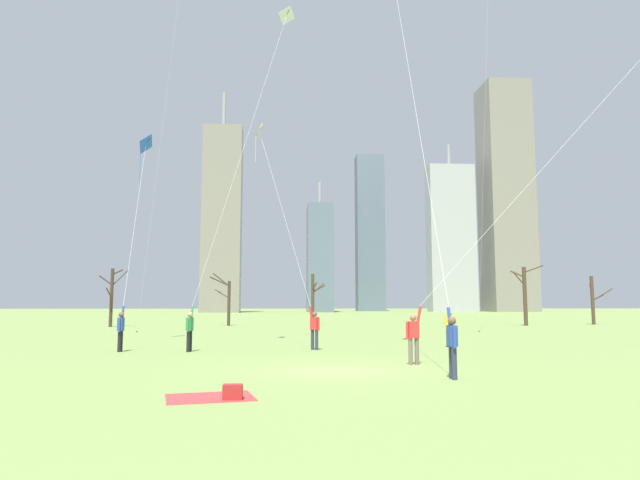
{
  "coord_description": "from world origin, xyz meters",
  "views": [
    {
      "loc": [
        -1.46,
        -16.81,
        1.97
      ],
      "look_at": [
        0.0,
        6.0,
        4.56
      ],
      "focal_mm": 31.47,
      "sensor_mm": 36.0,
      "label": 1
    }
  ],
  "objects_px": {
    "bystander_watching_nearby": "(450,327)",
    "bare_tree_leftmost": "(593,299)",
    "distant_kite_drifting_left_red": "(488,0)",
    "picnic_spot": "(223,394)",
    "kite_flyer_midfield_center_pink": "(460,279)",
    "kite_flyer_midfield_right_yellow": "(306,298)",
    "bare_tree_rightmost": "(227,300)",
    "distant_kite_low_near_trees_teal": "(177,12)",
    "bare_tree_left_of_center": "(313,298)",
    "kite_flyer_foreground_left_purple": "(432,215)",
    "bare_tree_far_right_edge": "(112,294)",
    "kite_flyer_foreground_right_white": "(209,267)",
    "kite_flyer_midfield_left_blue": "(127,286)",
    "bare_tree_right_of_center": "(525,294)"
  },
  "relations": [
    {
      "from": "bare_tree_right_of_center",
      "to": "distant_kite_low_near_trees_teal",
      "type": "bearing_deg",
      "value": -155.52
    },
    {
      "from": "bystander_watching_nearby",
      "to": "kite_flyer_midfield_left_blue",
      "type": "bearing_deg",
      "value": -178.42
    },
    {
      "from": "kite_flyer_foreground_left_purple",
      "to": "bare_tree_leftmost",
      "type": "distance_m",
      "value": 42.4
    },
    {
      "from": "distant_kite_low_near_trees_teal",
      "to": "bare_tree_left_of_center",
      "type": "distance_m",
      "value": 27.46
    },
    {
      "from": "kite_flyer_midfield_center_pink",
      "to": "bare_tree_leftmost",
      "type": "distance_m",
      "value": 40.24
    },
    {
      "from": "distant_kite_low_near_trees_teal",
      "to": "bare_tree_far_right_edge",
      "type": "bearing_deg",
      "value": 119.74
    },
    {
      "from": "bare_tree_rightmost",
      "to": "kite_flyer_midfield_center_pink",
      "type": "bearing_deg",
      "value": -71.29
    },
    {
      "from": "kite_flyer_midfield_center_pink",
      "to": "kite_flyer_midfield_right_yellow",
      "type": "distance_m",
      "value": 8.01
    },
    {
      "from": "distant_kite_low_near_trees_teal",
      "to": "picnic_spot",
      "type": "height_order",
      "value": "distant_kite_low_near_trees_teal"
    },
    {
      "from": "kite_flyer_midfield_left_blue",
      "to": "bare_tree_leftmost",
      "type": "distance_m",
      "value": 44.57
    },
    {
      "from": "kite_flyer_foreground_right_white",
      "to": "kite_flyer_midfield_left_blue",
      "type": "height_order",
      "value": "kite_flyer_foreground_right_white"
    },
    {
      "from": "distant_kite_drifting_left_red",
      "to": "bystander_watching_nearby",
      "type": "bearing_deg",
      "value": -120.64
    },
    {
      "from": "bare_tree_leftmost",
      "to": "bare_tree_right_of_center",
      "type": "relative_size",
      "value": 0.84
    },
    {
      "from": "kite_flyer_foreground_left_purple",
      "to": "bare_tree_left_of_center",
      "type": "relative_size",
      "value": 3.69
    },
    {
      "from": "bystander_watching_nearby",
      "to": "bare_tree_left_of_center",
      "type": "bearing_deg",
      "value": 99.73
    },
    {
      "from": "kite_flyer_midfield_center_pink",
      "to": "bare_tree_left_of_center",
      "type": "xyz_separation_m",
      "value": [
        -3.12,
        34.85,
        -0.26
      ]
    },
    {
      "from": "kite_flyer_foreground_left_purple",
      "to": "bare_tree_far_right_edge",
      "type": "bearing_deg",
      "value": 120.85
    },
    {
      "from": "kite_flyer_midfield_center_pink",
      "to": "bare_tree_left_of_center",
      "type": "distance_m",
      "value": 34.99
    },
    {
      "from": "kite_flyer_midfield_right_yellow",
      "to": "bare_tree_rightmost",
      "type": "relative_size",
      "value": 2.42
    },
    {
      "from": "kite_flyer_midfield_left_blue",
      "to": "picnic_spot",
      "type": "bearing_deg",
      "value": -66.59
    },
    {
      "from": "kite_flyer_midfield_center_pink",
      "to": "bystander_watching_nearby",
      "type": "bearing_deg",
      "value": 76.45
    },
    {
      "from": "distant_kite_drifting_left_red",
      "to": "bare_tree_far_right_edge",
      "type": "bearing_deg",
      "value": 157.19
    },
    {
      "from": "bystander_watching_nearby",
      "to": "bare_tree_rightmost",
      "type": "relative_size",
      "value": 0.34
    },
    {
      "from": "bare_tree_far_right_edge",
      "to": "bare_tree_rightmost",
      "type": "bearing_deg",
      "value": 10.76
    },
    {
      "from": "kite_flyer_midfield_left_blue",
      "to": "bare_tree_leftmost",
      "type": "relative_size",
      "value": 2.47
    },
    {
      "from": "bystander_watching_nearby",
      "to": "distant_kite_drifting_left_red",
      "type": "xyz_separation_m",
      "value": [
        6.74,
        11.38,
        22.51
      ]
    },
    {
      "from": "bare_tree_right_of_center",
      "to": "kite_flyer_midfield_right_yellow",
      "type": "bearing_deg",
      "value": -130.07
    },
    {
      "from": "bystander_watching_nearby",
      "to": "bare_tree_rightmost",
      "type": "distance_m",
      "value": 28.37
    },
    {
      "from": "bare_tree_far_right_edge",
      "to": "bare_tree_left_of_center",
      "type": "bearing_deg",
      "value": 14.07
    },
    {
      "from": "bare_tree_rightmost",
      "to": "bare_tree_left_of_center",
      "type": "xyz_separation_m",
      "value": [
        7.83,
        2.54,
        0.24
      ]
    },
    {
      "from": "bare_tree_left_of_center",
      "to": "bare_tree_leftmost",
      "type": "height_order",
      "value": "bare_tree_left_of_center"
    },
    {
      "from": "bare_tree_far_right_edge",
      "to": "bare_tree_right_of_center",
      "type": "bearing_deg",
      "value": 0.46
    },
    {
      "from": "kite_flyer_midfield_center_pink",
      "to": "kite_flyer_foreground_left_purple",
      "type": "height_order",
      "value": "kite_flyer_foreground_left_purple"
    },
    {
      "from": "kite_flyer_foreground_right_white",
      "to": "bystander_watching_nearby",
      "type": "relative_size",
      "value": 11.37
    },
    {
      "from": "bystander_watching_nearby",
      "to": "bare_tree_far_right_edge",
      "type": "xyz_separation_m",
      "value": [
        -22.2,
        23.55,
        1.83
      ]
    },
    {
      "from": "kite_flyer_midfield_left_blue",
      "to": "distant_kite_low_near_trees_teal",
      "type": "height_order",
      "value": "distant_kite_low_near_trees_teal"
    },
    {
      "from": "bystander_watching_nearby",
      "to": "bare_tree_right_of_center",
      "type": "height_order",
      "value": "bare_tree_right_of_center"
    },
    {
      "from": "kite_flyer_midfield_center_pink",
      "to": "bystander_watching_nearby",
      "type": "distance_m",
      "value": 7.38
    },
    {
      "from": "kite_flyer_foreground_right_white",
      "to": "bare_tree_rightmost",
      "type": "distance_m",
      "value": 26.34
    },
    {
      "from": "kite_flyer_foreground_left_purple",
      "to": "kite_flyer_midfield_center_pink",
      "type": "bearing_deg",
      "value": 49.78
    },
    {
      "from": "kite_flyer_foreground_right_white",
      "to": "bare_tree_left_of_center",
      "type": "xyz_separation_m",
      "value": [
        6.04,
        28.79,
        -1.02
      ]
    },
    {
      "from": "bare_tree_far_right_edge",
      "to": "bare_tree_leftmost",
      "type": "height_order",
      "value": "bare_tree_far_right_edge"
    },
    {
      "from": "kite_flyer_midfield_right_yellow",
      "to": "bare_tree_left_of_center",
      "type": "relative_size",
      "value": 2.39
    },
    {
      "from": "distant_kite_drifting_left_red",
      "to": "picnic_spot",
      "type": "bearing_deg",
      "value": -122.17
    },
    {
      "from": "bystander_watching_nearby",
      "to": "bare_tree_leftmost",
      "type": "bearing_deg",
      "value": 50.32
    },
    {
      "from": "kite_flyer_foreground_right_white",
      "to": "kite_flyer_midfield_left_blue",
      "type": "relative_size",
      "value": 1.65
    },
    {
      "from": "kite_flyer_midfield_center_pink",
      "to": "distant_kite_drifting_left_red",
      "type": "bearing_deg",
      "value": 65.33
    },
    {
      "from": "kite_flyer_midfield_center_pink",
      "to": "bare_tree_far_right_edge",
      "type": "height_order",
      "value": "kite_flyer_midfield_center_pink"
    },
    {
      "from": "kite_flyer_midfield_left_blue",
      "to": "distant_kite_low_near_trees_teal",
      "type": "relative_size",
      "value": 0.42
    },
    {
      "from": "distant_kite_low_near_trees_teal",
      "to": "bare_tree_leftmost",
      "type": "xyz_separation_m",
      "value": [
        36.39,
        15.25,
        -19.03
      ]
    }
  ]
}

